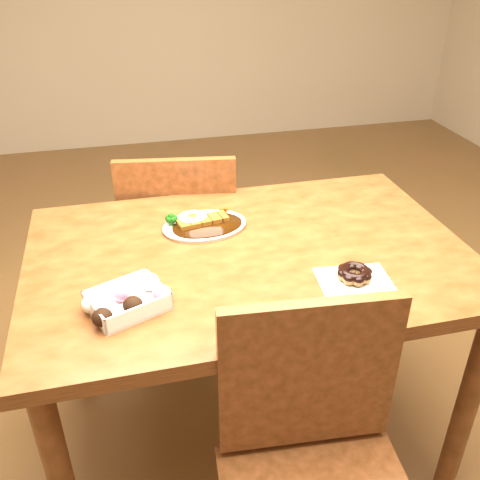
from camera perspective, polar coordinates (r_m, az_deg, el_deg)
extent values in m
plane|color=brown|center=(1.97, 0.80, -20.09)|extent=(6.00, 6.00, 0.00)
cube|color=#48260E|center=(1.48, 1.01, -1.80)|extent=(1.20, 0.80, 0.04)
cylinder|color=#48260E|center=(1.69, 22.93, -16.25)|extent=(0.06, 0.06, 0.71)
cylinder|color=#48260E|center=(1.95, -17.47, -7.88)|extent=(0.06, 0.06, 0.71)
cylinder|color=#48260E|center=(2.12, 12.84, -3.71)|extent=(0.06, 0.06, 0.71)
cube|color=#48260E|center=(2.12, -6.23, -0.63)|extent=(0.48, 0.48, 0.04)
cylinder|color=#48260E|center=(2.38, -1.81, -2.98)|extent=(0.04, 0.04, 0.41)
cylinder|color=#48260E|center=(2.39, -9.98, -3.33)|extent=(0.04, 0.04, 0.41)
cylinder|color=#48260E|center=(2.11, -1.27, -8.07)|extent=(0.04, 0.04, 0.41)
cylinder|color=#48260E|center=(2.12, -10.57, -8.42)|extent=(0.04, 0.04, 0.41)
cube|color=#48260E|center=(1.84, -6.70, 2.73)|extent=(0.40, 0.09, 0.40)
cube|color=#48260E|center=(1.21, 7.32, -14.16)|extent=(0.40, 0.06, 0.40)
ellipsoid|color=white|center=(1.58, -3.78, 1.49)|extent=(0.26, 0.20, 0.01)
ellipsoid|color=black|center=(1.57, -3.49, 1.55)|extent=(0.22, 0.17, 0.01)
cube|color=#6B380C|center=(1.57, -3.99, 2.04)|extent=(0.16, 0.08, 0.02)
ellipsoid|color=white|center=(1.58, -5.10, 2.50)|extent=(0.09, 0.08, 0.01)
ellipsoid|color=#FFB214|center=(1.58, -5.10, 2.53)|extent=(0.03, 0.03, 0.02)
cube|color=white|center=(1.27, -11.91, -6.32)|extent=(0.20, 0.18, 0.04)
ellipsoid|color=black|center=(1.22, -14.47, -8.00)|extent=(0.05, 0.05, 0.04)
ellipsoid|color=black|center=(1.24, -11.34, -6.84)|extent=(0.05, 0.05, 0.04)
ellipsoid|color=pink|center=(1.27, -8.33, -5.71)|extent=(0.05, 0.05, 0.04)
ellipsoid|color=beige|center=(1.27, -15.53, -6.60)|extent=(0.05, 0.05, 0.04)
ellipsoid|color=pink|center=(1.29, -12.50, -5.51)|extent=(0.05, 0.05, 0.04)
ellipsoid|color=beige|center=(1.31, -9.58, -4.45)|extent=(0.05, 0.05, 0.04)
cube|color=silver|center=(1.38, 12.04, -4.14)|extent=(0.19, 0.14, 0.00)
torus|color=olive|center=(1.37, 12.11, -3.59)|extent=(0.10, 0.10, 0.03)
torus|color=black|center=(1.36, 12.14, -3.31)|extent=(0.09, 0.09, 0.02)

